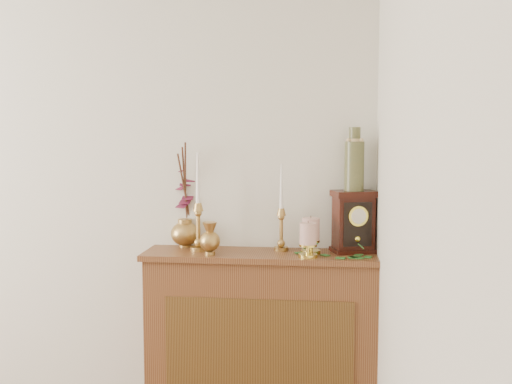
# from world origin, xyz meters

# --- Properties ---
(console_shelf) EXTENTS (1.24, 0.34, 0.93)m
(console_shelf) POSITION_xyz_m (1.40, 2.10, 0.44)
(console_shelf) COLOR brown
(console_shelf) RESTS_ON ground
(candlestick_left) EXTENTS (0.09, 0.09, 0.52)m
(candlestick_left) POSITION_xyz_m (1.06, 2.10, 1.10)
(candlestick_left) COLOR tan
(candlestick_left) RESTS_ON console_shelf
(candlestick_center) EXTENTS (0.08, 0.08, 0.46)m
(candlestick_center) POSITION_xyz_m (1.50, 2.16, 1.08)
(candlestick_center) COLOR tan
(candlestick_center) RESTS_ON console_shelf
(bud_vase) EXTENTS (0.11, 0.11, 0.17)m
(bud_vase) POSITION_xyz_m (1.15, 2.00, 1.01)
(bud_vase) COLOR tan
(bud_vase) RESTS_ON console_shelf
(ginger_jar) EXTENTS (0.24, 0.25, 0.58)m
(ginger_jar) POSITION_xyz_m (0.96, 2.25, 1.19)
(ginger_jar) COLOR tan
(ginger_jar) RESTS_ON console_shelf
(pillar_candle_left) EXTENTS (0.10, 0.10, 0.20)m
(pillar_candle_left) POSITION_xyz_m (1.66, 2.10, 1.03)
(pillar_candle_left) COLOR #E0C54E
(pillar_candle_left) RESTS_ON console_shelf
(pillar_candle_right) EXTENTS (0.10, 0.10, 0.19)m
(pillar_candle_right) POSITION_xyz_m (1.65, 2.00, 1.03)
(pillar_candle_right) COLOR #E0C54E
(pillar_candle_right) RESTS_ON console_shelf
(ivy_garland) EXTENTS (0.44, 0.17, 0.07)m
(ivy_garland) POSITION_xyz_m (1.76, 2.05, 0.94)
(ivy_garland) COLOR #276225
(ivy_garland) RESTS_ON console_shelf
(mantel_clock) EXTENTS (0.25, 0.21, 0.33)m
(mantel_clock) POSITION_xyz_m (1.88, 2.16, 1.09)
(mantel_clock) COLOR #35110A
(mantel_clock) RESTS_ON console_shelf
(ceramic_vase) EXTENTS (0.10, 0.10, 0.33)m
(ceramic_vase) POSITION_xyz_m (1.88, 2.16, 1.40)
(ceramic_vase) COLOR #1C3929
(ceramic_vase) RESTS_ON mantel_clock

